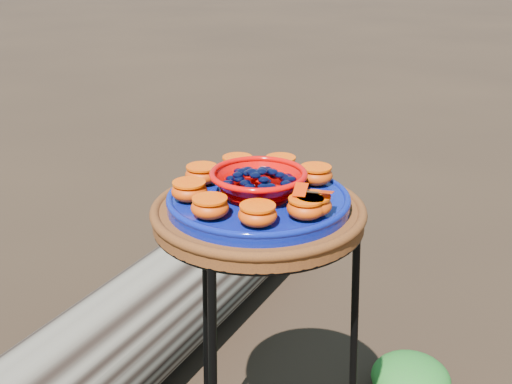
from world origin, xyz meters
TOP-DOWN VIEW (x-y plane):
  - plant_stand at (0.00, 0.00)m, footprint 0.44×0.44m
  - terracotta_saucer at (0.00, 0.00)m, footprint 0.40×0.40m
  - cobalt_plate at (0.00, 0.00)m, footprint 0.35×0.35m
  - red_bowl at (0.00, 0.00)m, footprint 0.17×0.17m
  - glass_gems at (0.00, 0.00)m, footprint 0.13×0.13m
  - orange_half_0 at (0.03, -0.13)m, footprint 0.07×0.07m
  - orange_half_1 at (0.13, -0.02)m, footprint 0.07×0.07m
  - orange_half_2 at (0.11, 0.07)m, footprint 0.07×0.07m
  - orange_half_3 at (0.04, 0.12)m, footprint 0.07×0.07m
  - orange_half_4 at (-0.05, 0.12)m, footprint 0.07×0.07m
  - orange_half_5 at (-0.12, 0.06)m, footprint 0.07×0.07m
  - orange_half_6 at (-0.13, -0.03)m, footprint 0.07×0.07m
  - orange_half_7 at (-0.08, -0.10)m, footprint 0.07×0.07m
  - orange_half_8 at (0.01, -0.13)m, footprint 0.07×0.07m
  - butterfly at (0.03, -0.13)m, footprint 0.10×0.09m
  - driftwood_log at (0.04, 0.59)m, footprint 1.73×1.17m
  - foliage_right at (0.56, 0.03)m, footprint 0.22×0.22m
  - foliage_back at (-0.15, 0.51)m, footprint 0.28×0.28m

SIDE VIEW (x-z plane):
  - foliage_right at x=0.56m, z-range 0.00..0.11m
  - foliage_back at x=-0.15m, z-range 0.00..0.14m
  - driftwood_log at x=0.04m, z-range 0.00..0.32m
  - plant_stand at x=0.00m, z-range 0.00..0.70m
  - terracotta_saucer at x=0.00m, z-range 0.70..0.73m
  - cobalt_plate at x=0.00m, z-range 0.73..0.76m
  - orange_half_0 at x=0.03m, z-range 0.76..0.79m
  - orange_half_1 at x=0.13m, z-range 0.76..0.79m
  - orange_half_2 at x=0.11m, z-range 0.76..0.79m
  - orange_half_3 at x=0.04m, z-range 0.76..0.79m
  - orange_half_4 at x=-0.05m, z-range 0.76..0.79m
  - orange_half_5 at x=-0.12m, z-range 0.76..0.79m
  - orange_half_6 at x=-0.13m, z-range 0.76..0.79m
  - orange_half_7 at x=-0.08m, z-range 0.76..0.79m
  - orange_half_8 at x=0.01m, z-range 0.76..0.79m
  - red_bowl at x=0.00m, z-range 0.76..0.80m
  - butterfly at x=0.03m, z-range 0.79..0.81m
  - glass_gems at x=0.00m, z-range 0.80..0.83m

